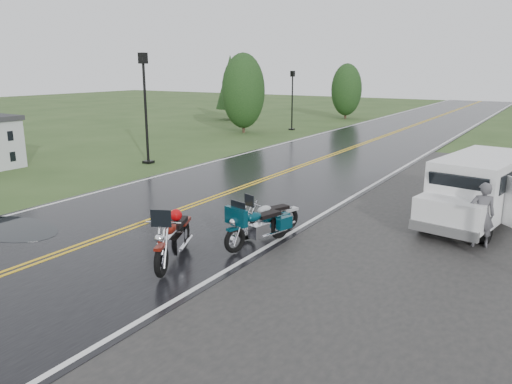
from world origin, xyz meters
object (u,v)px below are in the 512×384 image
motorcycle_silver (246,220)px  lamp_post_near_left (146,109)px  motorcycle_teal (235,230)px  person_at_van (482,216)px  motorcycle_red (161,248)px  lamp_post_far_left (292,100)px  van_white (428,197)px

motorcycle_silver → lamp_post_near_left: lamp_post_near_left is taller
motorcycle_teal → person_at_van: person_at_van is taller
person_at_van → motorcycle_red: bearing=28.7°
motorcycle_red → motorcycle_teal: (0.48, 1.89, -0.08)m
lamp_post_near_left → lamp_post_far_left: bearing=91.1°
motorcycle_teal → person_at_van: (4.63, 3.46, 0.18)m
van_white → motorcycle_red: bearing=-113.6°
motorcycle_silver → lamp_post_far_left: bearing=135.6°
motorcycle_silver → lamp_post_near_left: 11.41m
person_at_van → lamp_post_near_left: bearing=-32.4°
motorcycle_teal → lamp_post_far_left: (-9.83, 21.33, 1.38)m
motorcycle_teal → van_white: bearing=64.7°
van_white → person_at_van: bearing=-11.5°
motorcycle_red → van_white: (3.75, 5.86, 0.26)m
motorcycle_teal → motorcycle_red: bearing=-90.2°
motorcycle_silver → van_white: 4.70m
person_at_van → lamp_post_far_left: size_ratio=0.39×
lamp_post_far_left → motorcycle_red: bearing=-68.1°
motorcycle_silver → lamp_post_near_left: bearing=166.3°
lamp_post_near_left → person_at_van: bearing=-14.8°
lamp_post_far_left → motorcycle_teal: bearing=-65.3°
van_white → lamp_post_near_left: size_ratio=0.99×
person_at_van → van_white: bearing=-38.2°
motorcycle_teal → lamp_post_near_left: (-9.56, 7.22, 1.80)m
motorcycle_red → motorcycle_silver: bearing=60.4°
motorcycle_silver → motorcycle_teal: bearing=-53.3°
motorcycle_teal → lamp_post_near_left: size_ratio=0.42×
motorcycle_silver → motorcycle_red: bearing=-74.2°
person_at_van → lamp_post_near_left: (-14.19, 3.76, 1.62)m
van_white → lamp_post_near_left: lamp_post_near_left is taller
motorcycle_red → motorcycle_silver: motorcycle_red is taller
van_white → person_at_van: van_white is taller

